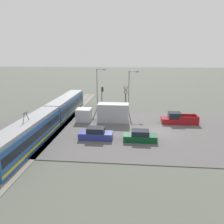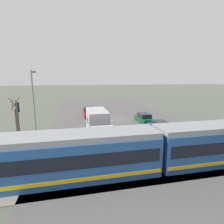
% 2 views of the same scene
% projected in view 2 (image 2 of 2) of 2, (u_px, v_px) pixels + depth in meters
% --- Properties ---
extents(ground_plane, '(320.00, 320.00, 0.00)m').
position_uv_depth(ground_plane, '(116.00, 120.00, 29.62)').
color(ground_plane, '#565B51').
extents(road_surface, '(20.52, 49.84, 0.08)m').
position_uv_depth(road_surface, '(116.00, 120.00, 29.62)').
color(road_surface, '#565454').
rests_on(road_surface, ground).
extents(rail_bed, '(57.61, 4.40, 0.22)m').
position_uv_depth(rail_bed, '(164.00, 166.00, 13.88)').
color(rail_bed, gray).
rests_on(rail_bed, ground).
extents(light_rail_tram, '(31.62, 2.83, 4.32)m').
position_uv_depth(light_rail_tram, '(156.00, 149.00, 13.41)').
color(light_rail_tram, '#235193').
rests_on(light_rail_tram, ground).
extents(box_truck, '(2.35, 8.69, 3.05)m').
position_uv_depth(box_truck, '(98.00, 125.00, 20.53)').
color(box_truck, silver).
rests_on(box_truck, ground).
extents(pickup_truck, '(2.01, 5.76, 1.81)m').
position_uv_depth(pickup_truck, '(89.00, 113.00, 32.06)').
color(pickup_truck, maroon).
rests_on(pickup_truck, ground).
extents(sedan_car_0, '(1.84, 4.44, 1.56)m').
position_uv_depth(sedan_car_0, '(161.00, 129.00, 21.92)').
color(sedan_car_0, navy).
rests_on(sedan_car_0, ground).
extents(sedan_car_1, '(1.81, 4.31, 1.43)m').
position_uv_depth(sedan_car_1, '(144.00, 119.00, 27.58)').
color(sedan_car_1, '#0C4723').
rests_on(sedan_car_1, ground).
extents(traffic_light_pole, '(0.28, 0.47, 4.67)m').
position_uv_depth(traffic_light_pole, '(18.00, 119.00, 16.87)').
color(traffic_light_pole, '#47474C').
rests_on(traffic_light_pole, ground).
extents(street_tree, '(1.12, 0.93, 4.71)m').
position_uv_depth(street_tree, '(16.00, 118.00, 21.18)').
color(street_tree, brown).
rests_on(street_tree, ground).
extents(street_lamp_near_crossing, '(0.36, 1.95, 7.93)m').
position_uv_depth(street_lamp_near_crossing, '(34.00, 97.00, 21.97)').
color(street_lamp_near_crossing, gray).
rests_on(street_lamp_near_crossing, ground).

